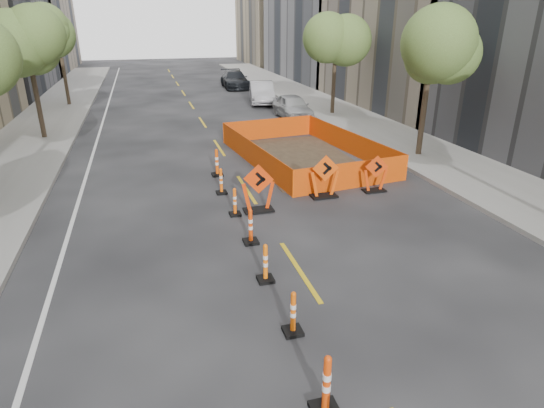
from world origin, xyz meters
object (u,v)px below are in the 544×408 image
object	(u,v)px
chevron_sign_left	(258,188)
chevron_sign_center	(325,176)
parked_car_near	(293,107)
parked_car_far	(235,79)
channelizer_3	(293,313)
channelizer_4	(265,263)
chevron_sign_right	(376,174)
channelizer_6	(235,202)
channelizer_7	(221,181)
channelizer_5	(251,226)
channelizer_2	(326,385)
parked_car_mid	(262,92)
channelizer_8	(217,162)

from	to	relation	value
chevron_sign_left	chevron_sign_center	size ratio (longest dim) A/B	1.04
chevron_sign_left	parked_car_near	distance (m)	14.86
chevron_sign_center	parked_car_far	world-z (taller)	chevron_sign_center
channelizer_3	channelizer_4	world-z (taller)	channelizer_4
chevron_sign_right	parked_car_near	size ratio (longest dim) A/B	0.32
channelizer_6	channelizer_7	distance (m)	2.02
channelizer_5	channelizer_7	world-z (taller)	channelizer_5
chevron_sign_center	channelizer_7	bearing A→B (deg)	165.96
channelizer_2	parked_car_far	distance (m)	36.48
channelizer_7	parked_car_mid	size ratio (longest dim) A/B	0.20
channelizer_2	parked_car_near	distance (m)	22.90
channelizer_3	channelizer_7	bearing A→B (deg)	90.24
channelizer_7	chevron_sign_right	size ratio (longest dim) A/B	0.70
chevron_sign_left	channelizer_3	bearing A→B (deg)	-75.56
parked_car_mid	parked_car_far	bearing A→B (deg)	102.90
parked_car_far	channelizer_4	bearing A→B (deg)	-97.94
channelizer_6	parked_car_far	bearing A→B (deg)	78.66
channelizer_2	channelizer_6	distance (m)	8.08
channelizer_7	chevron_sign_center	world-z (taller)	chevron_sign_center
channelizer_3	channelizer_8	size ratio (longest dim) A/B	0.88
channelizer_5	chevron_sign_center	distance (m)	4.25
channelizer_5	parked_car_far	size ratio (longest dim) A/B	0.20
chevron_sign_right	parked_car_near	bearing A→B (deg)	99.05
chevron_sign_left	channelizer_7	bearing A→B (deg)	136.86
chevron_sign_left	chevron_sign_center	world-z (taller)	chevron_sign_left
channelizer_4	channelizer_8	world-z (taller)	channelizer_8
channelizer_3	channelizer_6	xyz separation A→B (m)	(0.05, 6.06, -0.02)
channelizer_5	channelizer_6	distance (m)	2.02
channelizer_2	channelizer_8	xyz separation A→B (m)	(0.27, 12.12, -0.01)
channelizer_3	channelizer_5	world-z (taller)	channelizer_5
channelizer_7	chevron_sign_left	size ratio (longest dim) A/B	0.59
channelizer_7	chevron_sign_right	world-z (taller)	chevron_sign_right
channelizer_8	chevron_sign_right	bearing A→B (deg)	-32.61
channelizer_6	chevron_sign_right	bearing A→B (deg)	7.88
channelizer_8	chevron_sign_right	world-z (taller)	chevron_sign_right
channelizer_2	chevron_sign_center	size ratio (longest dim) A/B	0.73
channelizer_8	parked_car_mid	world-z (taller)	parked_car_mid
parked_car_far	channelizer_5	bearing A→B (deg)	-98.39
channelizer_3	parked_car_mid	xyz separation A→B (m)	(6.01, 25.76, 0.29)
channelizer_6	chevron_sign_center	distance (m)	3.39
channelizer_3	chevron_sign_center	distance (m)	7.55
channelizer_8	chevron_sign_center	bearing A→B (deg)	-46.19
channelizer_4	channelizer_7	distance (m)	6.06
channelizer_6	channelizer_8	xyz separation A→B (m)	(0.09, 4.04, 0.09)
chevron_sign_center	chevron_sign_right	bearing A→B (deg)	8.37
channelizer_2	channelizer_7	xyz separation A→B (m)	(0.09, 10.10, -0.09)
chevron_sign_right	parked_car_far	world-z (taller)	parked_car_far
channelizer_3	parked_car_mid	world-z (taller)	parked_car_mid
channelizer_2	channelizer_4	world-z (taller)	channelizer_2
channelizer_2	channelizer_5	distance (m)	6.06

